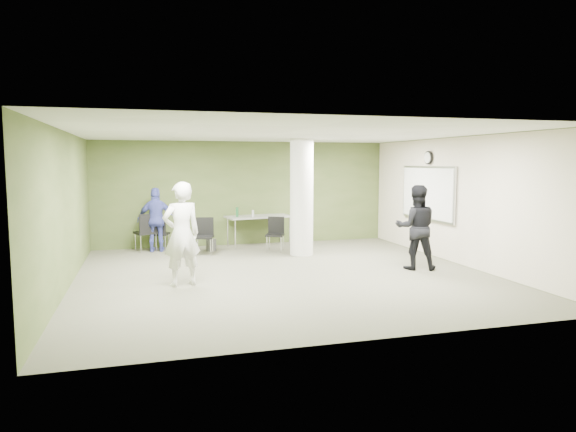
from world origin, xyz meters
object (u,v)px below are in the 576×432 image
object	(u,v)px
woman_white	(182,234)
man_blue	(157,220)
man_black	(416,227)
folding_table	(258,218)
chair_back_left	(147,229)

from	to	relation	value
woman_white	man_blue	xyz separation A→B (m)	(-0.35, 3.81, -0.14)
woman_white	man_black	xyz separation A→B (m)	(4.83, 0.15, -0.06)
woman_white	man_blue	world-z (taller)	woman_white
folding_table	man_blue	distance (m)	2.64
man_black	man_blue	xyz separation A→B (m)	(-5.17, 3.66, -0.08)
folding_table	chair_back_left	world-z (taller)	folding_table
folding_table	man_black	bearing A→B (deg)	-65.92
folding_table	chair_back_left	bearing A→B (deg)	172.32
folding_table	man_blue	bearing A→B (deg)	173.55
woman_white	chair_back_left	bearing A→B (deg)	-95.45
man_black	man_blue	distance (m)	6.34
chair_back_left	man_black	bearing A→B (deg)	125.87
chair_back_left	man_blue	world-z (taller)	man_blue
folding_table	woman_white	world-z (taller)	woman_white
folding_table	man_blue	size ratio (longest dim) A/B	1.13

